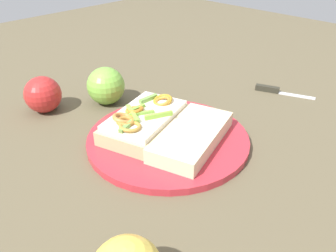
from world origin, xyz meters
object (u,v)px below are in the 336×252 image
object	(u,v)px
plate	(168,139)
knife	(276,91)
apple_2	(106,86)
apple_0	(43,94)
bread_slice_side	(192,136)
sandwich	(145,121)

from	to	relation	value
plate	knife	distance (m)	0.31
plate	apple_2	world-z (taller)	apple_2
apple_0	apple_2	distance (m)	0.12
plate	bread_slice_side	distance (m)	0.05
bread_slice_side	apple_0	world-z (taller)	apple_0
bread_slice_side	apple_2	bearing A→B (deg)	71.61
knife	plate	bearing A→B (deg)	-117.18
bread_slice_side	apple_0	size ratio (longest dim) A/B	2.40
bread_slice_side	apple_2	xyz separation A→B (m)	(-0.24, 0.01, 0.01)
apple_0	knife	xyz separation A→B (m)	(0.29, 0.40, -0.03)
plate	knife	world-z (taller)	same
bread_slice_side	knife	xyz separation A→B (m)	(-0.01, 0.30, -0.02)
apple_2	apple_0	bearing A→B (deg)	-119.33
bread_slice_side	sandwich	bearing A→B (deg)	90.24
plate	apple_0	size ratio (longest dim) A/B	3.84
plate	sandwich	world-z (taller)	sandwich
bread_slice_side	apple_0	distance (m)	0.32
knife	sandwich	bearing A→B (deg)	-124.27
sandwich	knife	bearing A→B (deg)	-29.76
plate	apple_2	distance (m)	0.20
plate	bread_slice_side	bearing A→B (deg)	16.35
apple_0	apple_2	size ratio (longest dim) A/B	0.93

